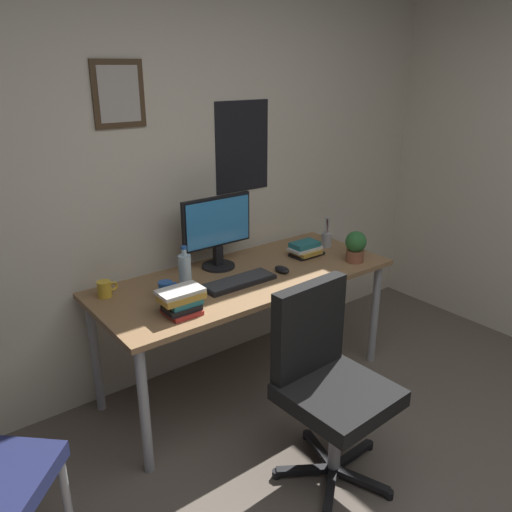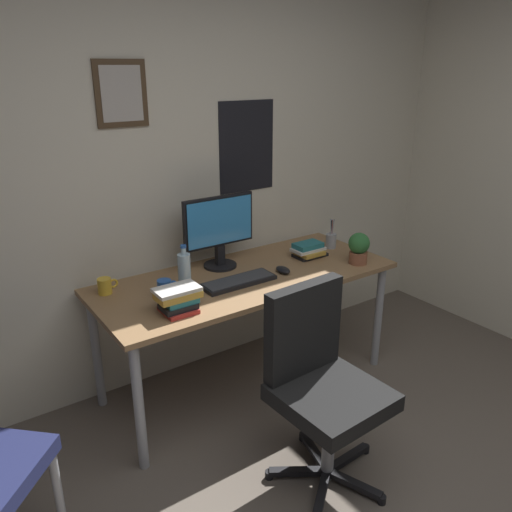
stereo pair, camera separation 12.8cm
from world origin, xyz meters
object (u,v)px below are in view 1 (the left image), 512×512
keyboard (239,282)px  computer_mouse (282,269)px  book_stack_left (306,249)px  water_bottle (185,272)px  monitor (217,229)px  pen_cup (326,239)px  coffee_mug_far (105,289)px  coffee_mug_near (166,290)px  book_stack_right (181,301)px  office_chair (326,375)px  potted_plant (356,246)px

keyboard → computer_mouse: (0.30, -0.02, 0.01)m
book_stack_left → keyboard: bearing=-170.3°
water_bottle → monitor: bearing=28.4°
keyboard → pen_cup: size_ratio=2.15×
water_bottle → pen_cup: size_ratio=1.26×
coffee_mug_far → monitor: bearing=-1.0°
pen_cup → coffee_mug_near: bearing=-177.0°
pen_cup → book_stack_right: pen_cup is taller
water_bottle → book_stack_left: bearing=-0.2°
monitor → water_bottle: 0.40m
office_chair → coffee_mug_near: size_ratio=8.41×
potted_plant → pen_cup: size_ratio=0.98×
computer_mouse → book_stack_left: (0.30, 0.12, 0.03)m
coffee_mug_near → potted_plant: size_ratio=0.58×
potted_plant → coffee_mug_near: bearing=168.3°
monitor → book_stack_right: (-0.48, -0.40, -0.17)m
coffee_mug_far → water_bottle: bearing=-26.6°
pen_cup → potted_plant: bearing=-101.0°
potted_plant → book_stack_right: potted_plant is taller
keyboard → water_bottle: bearing=159.2°
water_bottle → coffee_mug_far: 0.43m
coffee_mug_near → potted_plant: 1.21m
monitor → water_bottle: bearing=-151.6°
water_bottle → book_stack_left: (0.88, -0.00, -0.06)m
computer_mouse → water_bottle: size_ratio=0.44×
computer_mouse → pen_cup: size_ratio=0.55×
coffee_mug_far → computer_mouse: bearing=-18.1°
computer_mouse → pen_cup: bearing=17.5°
office_chair → book_stack_right: 0.78m
office_chair → pen_cup: (0.86, 0.88, 0.26)m
keyboard → coffee_mug_far: 0.72m
monitor → coffee_mug_far: (-0.70, 0.01, -0.20)m
keyboard → computer_mouse: computer_mouse is taller
potted_plant → computer_mouse: bearing=163.4°
keyboard → computer_mouse: bearing=-3.5°
pen_cup → book_stack_left: (-0.23, -0.05, -0.01)m
monitor → book_stack_left: (0.55, -0.18, -0.20)m
coffee_mug_near → book_stack_left: (1.01, 0.02, -0.00)m
coffee_mug_far → potted_plant: 1.50m
computer_mouse → book_stack_right: size_ratio=0.50×
coffee_mug_far → book_stack_left: size_ratio=0.50×
book_stack_left → pen_cup: bearing=11.3°
book_stack_left → water_bottle: bearing=179.8°
keyboard → office_chair: bearing=-92.1°
keyboard → book_stack_left: bearing=9.7°
coffee_mug_near → coffee_mug_far: bearing=139.9°
book_stack_left → computer_mouse: bearing=-158.0°
potted_plant → book_stack_left: size_ratio=0.87×
office_chair → coffee_mug_far: 1.22m
keyboard → coffee_mug_far: bearing=155.8°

